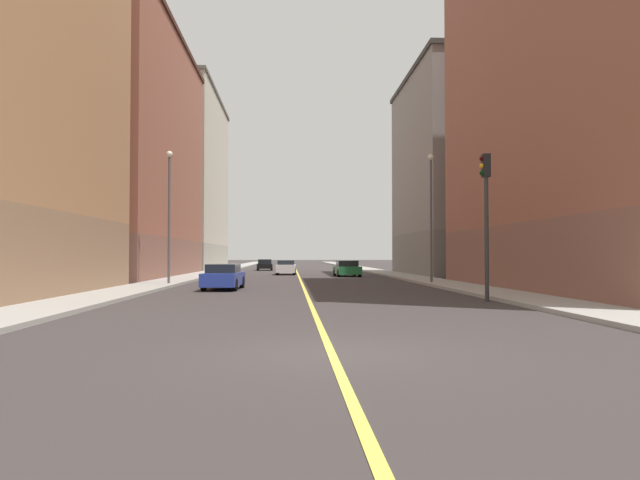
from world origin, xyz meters
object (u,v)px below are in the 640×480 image
(building_left_mid, at_px, (466,175))
(car_green, at_px, (347,269))
(car_white, at_px, (286,267))
(street_lamp_right_near, at_px, (169,204))
(building_right_midblock, at_px, (115,154))
(car_blue, at_px, (224,277))
(traffic_light_left_near, at_px, (486,205))
(street_lamp_left_near, at_px, (431,205))
(car_black, at_px, (265,265))
(building_left_near, at_px, (608,47))
(building_right_distant, at_px, (177,182))

(building_left_mid, height_order, car_green, building_left_mid)
(car_green, height_order, car_white, car_green)
(street_lamp_right_near, height_order, car_green, street_lamp_right_near)
(building_right_midblock, distance_m, car_blue, 22.34)
(traffic_light_left_near, bearing_deg, building_left_mid, 73.84)
(building_right_midblock, height_order, car_green, building_right_midblock)
(traffic_light_left_near, bearing_deg, building_right_midblock, 130.80)
(building_left_mid, relative_size, street_lamp_right_near, 2.32)
(building_right_midblock, distance_m, street_lamp_left_near, 26.76)
(traffic_light_left_near, height_order, street_lamp_right_near, street_lamp_right_near)
(street_lamp_left_near, relative_size, car_green, 1.68)
(building_right_midblock, height_order, car_black, building_right_midblock)
(building_left_near, bearing_deg, car_blue, 172.27)
(building_left_near, bearing_deg, car_white, 122.94)
(traffic_light_left_near, relative_size, street_lamp_right_near, 0.74)
(building_right_distant, distance_m, car_white, 26.55)
(building_right_distant, relative_size, traffic_light_left_near, 4.14)
(building_right_distant, xyz_separation_m, car_black, (11.32, -4.86, -10.43))
(car_green, bearing_deg, building_right_midblock, -178.08)
(building_right_distant, bearing_deg, building_right_midblock, -90.00)
(street_lamp_left_near, xyz_separation_m, car_black, (-11.56, 33.24, -4.20))
(street_lamp_right_near, bearing_deg, traffic_light_left_near, -39.42)
(car_green, xyz_separation_m, car_white, (-5.16, 4.56, 0.00))
(building_right_midblock, relative_size, car_blue, 5.64)
(building_right_midblock, relative_size, car_white, 6.08)
(car_white, bearing_deg, car_black, 99.77)
(car_white, bearing_deg, car_green, -41.51)
(building_left_mid, relative_size, building_right_midblock, 0.72)
(car_blue, bearing_deg, building_right_midblock, 122.36)
(street_lamp_left_near, xyz_separation_m, car_green, (-3.79, 13.48, -4.18))
(building_left_mid, bearing_deg, building_left_near, -90.00)
(traffic_light_left_near, relative_size, car_green, 1.23)
(building_right_distant, xyz_separation_m, car_white, (13.94, -20.06, -10.40))
(traffic_light_left_near, relative_size, car_blue, 1.28)
(building_right_distant, height_order, street_lamp_right_near, building_right_distant)
(car_blue, bearing_deg, traffic_light_left_near, -36.72)
(building_left_near, xyz_separation_m, car_green, (-10.99, 20.36, -11.53))
(building_left_near, height_order, car_black, building_left_near)
(street_lamp_left_near, distance_m, car_blue, 13.44)
(building_right_distant, distance_m, street_lamp_left_near, 44.88)
(building_left_near, height_order, building_left_mid, building_left_near)
(street_lamp_right_near, bearing_deg, car_blue, -46.46)
(building_right_distant, distance_m, car_blue, 44.95)
(street_lamp_left_near, height_order, car_blue, street_lamp_left_near)
(building_left_mid, distance_m, car_green, 14.04)
(street_lamp_left_near, bearing_deg, building_left_mid, 65.61)
(car_black, distance_m, car_white, 15.42)
(street_lamp_left_near, height_order, car_black, street_lamp_left_near)
(car_blue, relative_size, car_black, 1.05)
(building_left_near, distance_m, street_lamp_left_near, 12.38)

